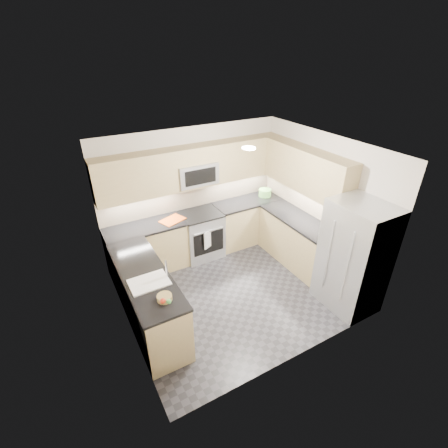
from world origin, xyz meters
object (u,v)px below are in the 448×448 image
microwave (196,173)px  gas_range (201,235)px  fruit_basket (165,298)px  utensil_bowl (265,193)px  cutting_board (172,220)px  refrigerator (354,257)px

microwave → gas_range: bearing=-90.0°
gas_range → fruit_basket: size_ratio=4.72×
gas_range → utensil_bowl: (1.54, 0.04, 0.56)m
microwave → fruit_basket: size_ratio=3.94×
utensil_bowl → cutting_board: size_ratio=0.61×
microwave → fruit_basket: (-1.43, -2.07, -0.72)m
refrigerator → fruit_basket: 2.92m
gas_range → fruit_basket: fruit_basket is taller
refrigerator → utensil_bowl: size_ratio=6.86×
microwave → utensil_bowl: microwave is taller
utensil_bowl → fruit_basket: 3.57m
gas_range → cutting_board: cutting_board is taller
refrigerator → cutting_board: 3.15m
fruit_basket → gas_range: bearing=53.6°
refrigerator → cutting_board: size_ratio=4.18×
refrigerator → fruit_basket: size_ratio=9.33×
gas_range → utensil_bowl: bearing=1.6°
gas_range → refrigerator: refrigerator is taller
microwave → cutting_board: (-0.57, -0.14, -0.75)m
cutting_board → refrigerator: bearing=-50.0°
microwave → utensil_bowl: (1.54, -0.08, -0.68)m
refrigerator → utensil_bowl: refrigerator is taller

